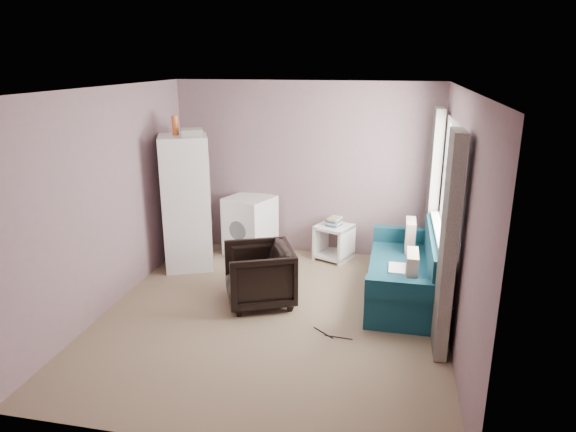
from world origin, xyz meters
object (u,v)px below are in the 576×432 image
side_table (334,239)px  sofa (410,274)px  fridge (186,202)px  armchair (259,272)px  washing_machine (250,224)px

side_table → sofa: sofa is taller
fridge → sofa: 3.08m
side_table → armchair: bearing=-113.9°
side_table → sofa: (1.04, -1.09, 0.01)m
washing_machine → side_table: size_ratio=1.38×
washing_machine → side_table: washing_machine is taller
fridge → side_table: 2.15m
washing_machine → sofa: size_ratio=0.45×
fridge → side_table: fridge is taller
fridge → side_table: size_ratio=3.32×
fridge → sofa: bearing=-30.8°
armchair → side_table: 1.73m
armchair → washing_machine: (-0.54, 1.55, 0.06)m
fridge → side_table: (1.95, 0.66, -0.63)m
armchair → fridge: fridge is taller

